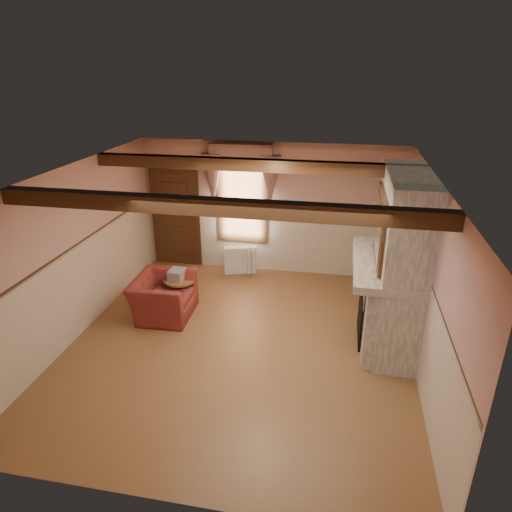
% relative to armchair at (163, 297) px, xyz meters
% --- Properties ---
extents(floor, '(5.50, 6.00, 0.01)m').
position_rel_armchair_xyz_m(floor, '(1.56, -0.66, -0.37)').
color(floor, brown).
rests_on(floor, ground).
extents(ceiling, '(5.50, 6.00, 0.01)m').
position_rel_armchair_xyz_m(ceiling, '(1.56, -0.66, 2.43)').
color(ceiling, silver).
rests_on(ceiling, wall_back).
extents(wall_back, '(5.50, 0.02, 2.80)m').
position_rel_armchair_xyz_m(wall_back, '(1.56, 2.34, 1.03)').
color(wall_back, tan).
rests_on(wall_back, floor).
extents(wall_front, '(5.50, 0.02, 2.80)m').
position_rel_armchair_xyz_m(wall_front, '(1.56, -3.66, 1.03)').
color(wall_front, tan).
rests_on(wall_front, floor).
extents(wall_left, '(0.02, 6.00, 2.80)m').
position_rel_armchair_xyz_m(wall_left, '(-1.19, -0.66, 1.03)').
color(wall_left, tan).
rests_on(wall_left, floor).
extents(wall_right, '(0.02, 6.00, 2.80)m').
position_rel_armchair_xyz_m(wall_right, '(4.31, -0.66, 1.03)').
color(wall_right, tan).
rests_on(wall_right, floor).
extents(wainscot, '(5.50, 6.00, 1.50)m').
position_rel_armchair_xyz_m(wainscot, '(1.56, -0.66, 0.38)').
color(wainscot, beige).
rests_on(wainscot, floor).
extents(chair_rail, '(5.50, 6.00, 0.08)m').
position_rel_armchair_xyz_m(chair_rail, '(1.56, -0.66, 1.13)').
color(chair_rail, black).
rests_on(chair_rail, wainscot).
extents(firebox, '(0.20, 0.95, 0.90)m').
position_rel_armchair_xyz_m(firebox, '(3.56, -0.06, 0.08)').
color(firebox, black).
rests_on(firebox, floor).
extents(armchair, '(1.03, 1.17, 0.74)m').
position_rel_armchair_xyz_m(armchair, '(0.00, 0.00, 0.00)').
color(armchair, maroon).
rests_on(armchair, floor).
extents(side_table, '(0.69, 0.69, 0.55)m').
position_rel_armchair_xyz_m(side_table, '(0.17, 0.39, -0.09)').
color(side_table, brown).
rests_on(side_table, floor).
extents(book_stack, '(0.29, 0.34, 0.20)m').
position_rel_armchair_xyz_m(book_stack, '(0.15, 0.36, 0.28)').
color(book_stack, '#B7AD8C').
rests_on(book_stack, side_table).
extents(radiator, '(0.72, 0.37, 0.60)m').
position_rel_armchair_xyz_m(radiator, '(0.96, 2.04, -0.07)').
color(radiator, silver).
rests_on(radiator, floor).
extents(bowl, '(0.32, 0.32, 0.08)m').
position_rel_armchair_xyz_m(bowl, '(3.80, -0.09, 1.09)').
color(bowl, brown).
rests_on(bowl, mantel).
extents(mantel_clock, '(0.14, 0.24, 0.20)m').
position_rel_armchair_xyz_m(mantel_clock, '(3.80, 0.56, 1.15)').
color(mantel_clock, black).
rests_on(mantel_clock, mantel).
extents(oil_lamp, '(0.11, 0.11, 0.28)m').
position_rel_armchair_xyz_m(oil_lamp, '(3.80, 0.25, 1.19)').
color(oil_lamp, gold).
rests_on(oil_lamp, mantel).
extents(candle_red, '(0.06, 0.06, 0.16)m').
position_rel_armchair_xyz_m(candle_red, '(3.80, -0.48, 1.13)').
color(candle_red, '#A41421').
rests_on(candle_red, mantel).
extents(jar_yellow, '(0.06, 0.06, 0.12)m').
position_rel_armchair_xyz_m(jar_yellow, '(3.80, -0.26, 1.11)').
color(jar_yellow, gold).
rests_on(jar_yellow, mantel).
extents(fireplace, '(0.85, 2.00, 2.80)m').
position_rel_armchair_xyz_m(fireplace, '(3.98, -0.06, 1.03)').
color(fireplace, gray).
rests_on(fireplace, floor).
extents(mantel, '(1.05, 2.05, 0.12)m').
position_rel_armchair_xyz_m(mantel, '(3.80, -0.06, 0.99)').
color(mantel, gray).
rests_on(mantel, fireplace).
extents(overmantel_mirror, '(0.06, 1.44, 1.04)m').
position_rel_armchair_xyz_m(overmantel_mirror, '(3.62, -0.06, 1.60)').
color(overmantel_mirror, silver).
rests_on(overmantel_mirror, fireplace).
extents(door, '(1.10, 0.10, 2.10)m').
position_rel_armchair_xyz_m(door, '(-0.54, 2.28, 0.68)').
color(door, black).
rests_on(door, floor).
extents(window, '(1.06, 0.08, 2.02)m').
position_rel_armchair_xyz_m(window, '(0.96, 2.31, 1.28)').
color(window, white).
rests_on(window, wall_back).
extents(window_drapes, '(1.30, 0.14, 1.40)m').
position_rel_armchair_xyz_m(window_drapes, '(0.96, 2.22, 1.88)').
color(window_drapes, gray).
rests_on(window_drapes, wall_back).
extents(ceiling_beam_front, '(5.50, 0.18, 0.20)m').
position_rel_armchair_xyz_m(ceiling_beam_front, '(1.56, -1.86, 2.33)').
color(ceiling_beam_front, black).
rests_on(ceiling_beam_front, ceiling).
extents(ceiling_beam_back, '(5.50, 0.18, 0.20)m').
position_rel_armchair_xyz_m(ceiling_beam_back, '(1.56, 0.54, 2.33)').
color(ceiling_beam_back, black).
rests_on(ceiling_beam_back, ceiling).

